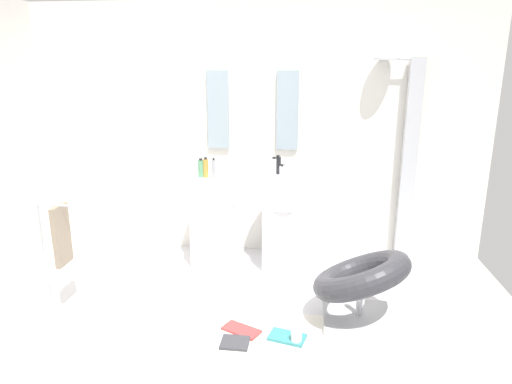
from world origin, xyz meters
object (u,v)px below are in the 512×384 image
Objects in this scene: magazine_teal at (287,337)px; coffee_mug at (296,337)px; soap_bottle_amber at (206,168)px; lounge_chair at (361,281)px; towel_rack at (58,238)px; soap_bottle_black at (278,165)px; soap_bottle_white at (274,168)px; magazine_red at (241,330)px; pedestal_sink_left at (213,216)px; soap_bottle_green at (201,168)px; shower_column at (408,158)px; soap_bottle_grey at (214,169)px; soap_bottle_clear at (282,172)px; pedestal_sink_right at (284,218)px; magazine_charcoal at (235,343)px.

coffee_mug reaches higher than magazine_teal.
soap_bottle_amber reaches higher than magazine_teal.
towel_rack is (-2.42, -0.05, 0.28)m from lounge_chair.
soap_bottle_white is (-0.03, -0.13, 0.00)m from soap_bottle_black.
towel_rack reaches higher than magazine_red.
towel_rack is (-1.05, -1.06, 0.13)m from pedestal_sink_left.
soap_bottle_green is at bearing -172.49° from soap_bottle_white.
pedestal_sink_left is 5.28× the size of soap_bottle_amber.
shower_column is 1.37m from soap_bottle_white.
shower_column reaches higher than pedestal_sink_left.
shower_column is at bearing 73.32° from magazine_red.
lounge_chair is 1.79m from soap_bottle_amber.
soap_bottle_grey is 0.65m from soap_bottle_clear.
soap_bottle_green is at bearing 127.70° from coffee_mug.
soap_bottle_grey is (1.10, 0.91, 0.40)m from towel_rack.
magazine_teal is 1.56m from soap_bottle_clear.
pedestal_sink_right reaches higher than magazine_charcoal.
magazine_charcoal is 1.71m from soap_bottle_amber.
shower_column is at bearing 66.86° from lounge_chair.
soap_bottle_black reaches higher than coffee_mug.
soap_bottle_green reaches higher than magazine_teal.
soap_bottle_black is 0.22m from soap_bottle_clear.
magazine_teal is (1.87, -0.26, -0.61)m from towel_rack.
magazine_red is 3.02× the size of coffee_mug.
pedestal_sink_right is 10.71× the size of coffee_mug.
shower_column is at bearing 14.41° from pedestal_sink_right.
pedestal_sink_right is 5.64× the size of soap_bottle_green.
soap_bottle_grey is (-0.77, 1.18, 1.00)m from magazine_teal.
soap_bottle_white is (0.15, 1.23, 1.01)m from magazine_red.
shower_column reaches higher than soap_bottle_white.
soap_bottle_amber reaches higher than coffee_mug.
soap_bottle_clear is (0.23, 1.15, 0.98)m from magazine_red.
lounge_chair reaches higher than coffee_mug.
towel_rack reaches higher than coffee_mug.
pedestal_sink_right is 2.07m from towel_rack.
shower_column is at bearing 12.67° from soap_bottle_amber.
soap_bottle_green is (-0.08, -0.13, 0.52)m from pedestal_sink_left.
soap_bottle_grey is (-0.42, 1.12, 1.01)m from magazine_red.
pedestal_sink_right is 1.45m from coffee_mug.
soap_bottle_grey reaches higher than soap_bottle_black.
soap_bottle_amber is (-0.68, -0.22, 0.00)m from soap_bottle_black.
magazine_teal is 1.80m from soap_bottle_green.
soap_bottle_grey reaches higher than soap_bottle_clear.
pedestal_sink_right is 5.28× the size of soap_bottle_amber.
soap_bottle_grey is at bearing 136.71° from magazine_red.
soap_bottle_black is at bearing 108.68° from magazine_red.
lounge_chair is (1.37, -1.01, -0.15)m from pedestal_sink_left.
pedestal_sink_right is at bearing -50.64° from soap_bottle_black.
soap_bottle_amber reaches higher than magazine_charcoal.
soap_bottle_white is (-1.32, -0.35, -0.05)m from shower_column.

